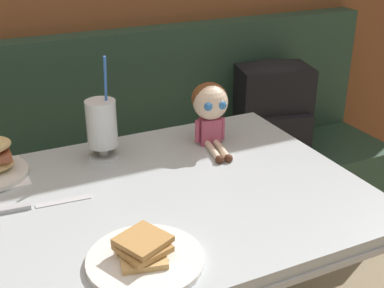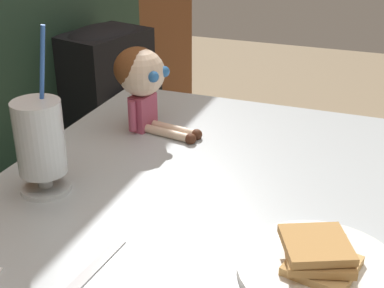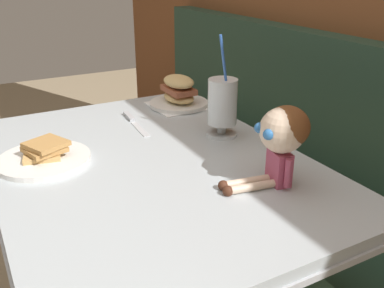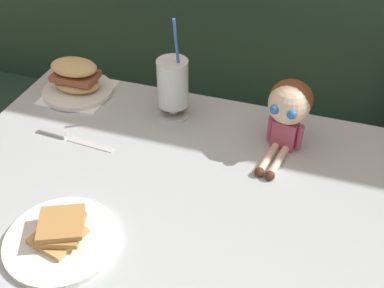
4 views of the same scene
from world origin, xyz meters
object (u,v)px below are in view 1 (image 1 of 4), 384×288
object	(u,v)px
butter_knife	(27,207)
seated_doll	(210,105)
backpack	(273,106)
toast_plate	(145,257)
milkshake_glass	(102,127)

from	to	relation	value
butter_knife	seated_doll	xyz separation A→B (m)	(0.59, 0.15, 0.12)
backpack	toast_plate	bearing A→B (deg)	-136.47
butter_knife	backpack	size ratio (longest dim) A/B	0.58
toast_plate	seated_doll	xyz separation A→B (m)	(0.40, 0.48, 0.11)
seated_doll	backpack	distance (m)	0.66
butter_knife	seated_doll	bearing A→B (deg)	14.47
milkshake_glass	butter_knife	bearing A→B (deg)	-142.24
backpack	seated_doll	bearing A→B (deg)	-142.96
toast_plate	milkshake_glass	xyz separation A→B (m)	(0.07, 0.53, 0.08)
seated_doll	milkshake_glass	bearing A→B (deg)	172.07
butter_knife	backpack	bearing A→B (deg)	25.90
milkshake_glass	seated_doll	distance (m)	0.34
toast_plate	seated_doll	distance (m)	0.64
seated_doll	butter_knife	bearing A→B (deg)	-165.53
toast_plate	butter_knife	distance (m)	0.38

